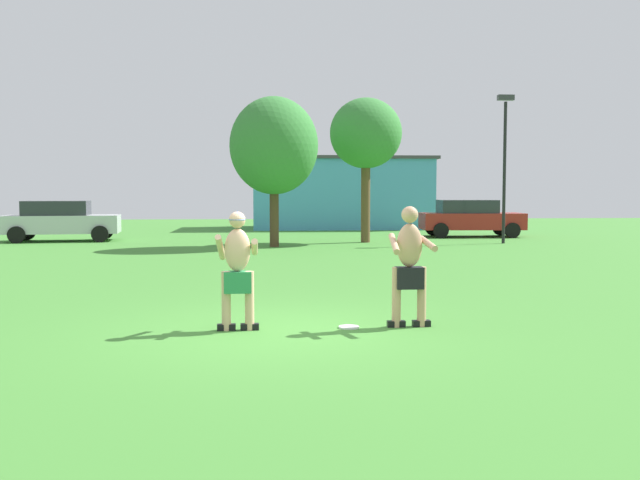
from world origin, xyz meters
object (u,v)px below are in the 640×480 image
object	(u,v)px
frisbee	(349,327)
tree_behind_players	(366,134)
car_silver_mid_lot	(61,220)
tree_left_field	(274,146)
player_with_cap	(238,265)
lamp_post	(505,152)
car_red_near_post	(470,218)
player_in_black	(409,263)

from	to	relation	value
frisbee	tree_behind_players	size ratio (longest dim) A/B	0.05
frisbee	car_silver_mid_lot	distance (m)	20.61
frisbee	tree_left_field	bearing A→B (deg)	93.28
player_with_cap	lamp_post	xyz separation A→B (m)	(9.31, 16.00, 2.47)
car_silver_mid_lot	tree_behind_players	world-z (taller)	tree_behind_players
car_silver_mid_lot	player_with_cap	bearing A→B (deg)	-67.73
frisbee	tree_left_field	world-z (taller)	tree_left_field
car_silver_mid_lot	car_red_near_post	bearing A→B (deg)	4.92
car_red_near_post	tree_left_field	xyz separation A→B (m)	(-8.48, -4.88, 2.71)
player_in_black	car_red_near_post	world-z (taller)	player_in_black
tree_left_field	car_red_near_post	bearing A→B (deg)	29.94
player_with_cap	car_red_near_post	bearing A→B (deg)	65.22
tree_left_field	frisbee	bearing A→B (deg)	-86.72
player_in_black	tree_left_field	xyz separation A→B (m)	(-1.74, 14.99, 2.60)
lamp_post	frisbee	bearing A→B (deg)	-115.85
car_red_near_post	tree_behind_players	world-z (taller)	tree_behind_players
player_in_black	lamp_post	world-z (taller)	lamp_post
frisbee	tree_behind_players	xyz separation A→B (m)	(2.65, 16.90, 4.09)
car_red_near_post	tree_left_field	bearing A→B (deg)	-150.06
player_with_cap	lamp_post	distance (m)	18.68
frisbee	car_silver_mid_lot	size ratio (longest dim) A/B	0.07
lamp_post	tree_left_field	world-z (taller)	lamp_post
car_red_near_post	lamp_post	xyz separation A→B (m)	(0.12, -3.93, 2.57)
player_in_black	lamp_post	bearing A→B (deg)	66.74
frisbee	lamp_post	distance (m)	18.06
tree_left_field	tree_behind_players	bearing A→B (deg)	28.33
player_in_black	frisbee	world-z (taller)	player_in_black
frisbee	lamp_post	size ratio (longest dim) A/B	0.05
player_with_cap	lamp_post	size ratio (longest dim) A/B	0.31
frisbee	car_red_near_post	distance (m)	21.32
player_in_black	frisbee	xyz separation A→B (m)	(-0.88, -0.02, -0.92)
car_red_near_post	tree_behind_players	bearing A→B (deg)	-148.96
frisbee	tree_left_field	xyz separation A→B (m)	(-0.86, 15.01, 3.52)
car_red_near_post	player_in_black	bearing A→B (deg)	-108.73
frisbee	car_red_near_post	world-z (taller)	car_red_near_post
tree_behind_players	player_with_cap	bearing A→B (deg)	-104.02
player_with_cap	car_silver_mid_lot	xyz separation A→B (m)	(-7.57, 18.48, -0.10)
player_with_cap	player_in_black	bearing A→B (deg)	1.21
frisbee	car_red_near_post	bearing A→B (deg)	69.04
tree_left_field	tree_behind_players	size ratio (longest dim) A/B	0.96
tree_left_field	tree_behind_players	world-z (taller)	tree_behind_players
player_with_cap	car_red_near_post	distance (m)	21.95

